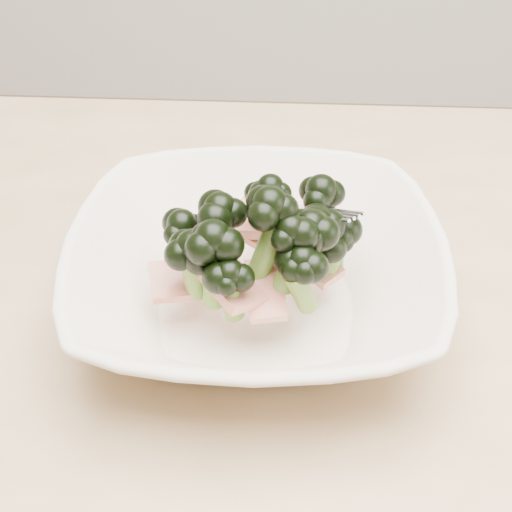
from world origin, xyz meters
name	(u,v)px	position (x,y,z in m)	size (l,w,h in m)	color
dining_table	(385,438)	(0.00, 0.00, 0.65)	(1.20, 0.80, 0.75)	tan
broccoli_dish	(258,268)	(-0.11, 0.04, 0.79)	(0.29, 0.29, 0.13)	silver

